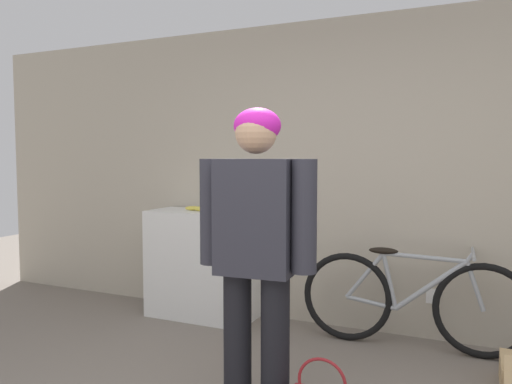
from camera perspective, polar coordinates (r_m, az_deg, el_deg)
wall_back at (r=4.23m, az=12.29°, el=1.92°), size 8.00×0.07×2.60m
side_shelf at (r=4.58m, az=-6.17°, el=-8.18°), size 0.97×0.45×0.96m
person at (r=2.68m, az=0.01°, el=-5.45°), size 0.67×0.27×1.71m
bicycle at (r=4.01m, az=17.37°, el=-11.78°), size 1.68×0.46×0.77m
banana at (r=4.49m, az=-6.28°, el=-1.91°), size 0.34×0.10×0.04m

